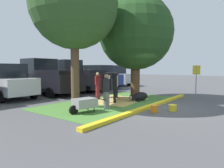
{
  "coord_description": "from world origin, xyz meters",
  "views": [
    {
      "loc": [
        -8.37,
        -3.79,
        1.8
      ],
      "look_at": [
        0.49,
        2.89,
        0.9
      ],
      "focal_mm": 32.42,
      "sensor_mm": 36.0,
      "label": 1
    }
  ],
  "objects_px": {
    "person_handler": "(98,84)",
    "wheelbarrow": "(84,103)",
    "bucket_yellow": "(173,108)",
    "sedan_red": "(113,76)",
    "pickup_truck_black": "(46,78)",
    "parking_sign": "(196,75)",
    "sedan_silver": "(6,82)",
    "shade_tree_left": "(74,5)",
    "calf_lying": "(140,97)",
    "cow_holstein": "(111,81)",
    "person_visitor_near": "(106,91)",
    "bucket_orange": "(154,109)",
    "shade_tree_right": "(136,33)",
    "sedan_blue": "(98,77)",
    "pickup_truck_maroon": "(74,76)"
  },
  "relations": [
    {
      "from": "cow_holstein",
      "to": "pickup_truck_black",
      "type": "bearing_deg",
      "value": 92.69
    },
    {
      "from": "person_visitor_near",
      "to": "bucket_yellow",
      "type": "relative_size",
      "value": 4.49
    },
    {
      "from": "person_handler",
      "to": "sedan_red",
      "type": "xyz_separation_m",
      "value": [
        7.35,
        4.41,
        0.17
      ]
    },
    {
      "from": "cow_holstein",
      "to": "pickup_truck_black",
      "type": "relative_size",
      "value": 0.52
    },
    {
      "from": "wheelbarrow",
      "to": "bucket_yellow",
      "type": "height_order",
      "value": "wheelbarrow"
    },
    {
      "from": "shade_tree_right",
      "to": "cow_holstein",
      "type": "height_order",
      "value": "shade_tree_right"
    },
    {
      "from": "shade_tree_right",
      "to": "bucket_orange",
      "type": "bearing_deg",
      "value": -137.82
    },
    {
      "from": "wheelbarrow",
      "to": "pickup_truck_black",
      "type": "distance_m",
      "value": 6.79
    },
    {
      "from": "shade_tree_right",
      "to": "sedan_silver",
      "type": "xyz_separation_m",
      "value": [
        -4.61,
        6.02,
        -2.82
      ]
    },
    {
      "from": "shade_tree_right",
      "to": "sedan_silver",
      "type": "distance_m",
      "value": 8.09
    },
    {
      "from": "shade_tree_left",
      "to": "sedan_red",
      "type": "xyz_separation_m",
      "value": [
        10.07,
        5.42,
        -3.55
      ]
    },
    {
      "from": "person_visitor_near",
      "to": "sedan_red",
      "type": "bearing_deg",
      "value": 35.53
    },
    {
      "from": "shade_tree_right",
      "to": "sedan_blue",
      "type": "distance_m",
      "value": 7.16
    },
    {
      "from": "shade_tree_right",
      "to": "calf_lying",
      "type": "relative_size",
      "value": 4.49
    },
    {
      "from": "shade_tree_left",
      "to": "shade_tree_right",
      "type": "xyz_separation_m",
      "value": [
        4.01,
        -0.77,
        -0.72
      ]
    },
    {
      "from": "shade_tree_left",
      "to": "bucket_orange",
      "type": "height_order",
      "value": "shade_tree_left"
    },
    {
      "from": "shade_tree_left",
      "to": "calf_lying",
      "type": "xyz_separation_m",
      "value": [
        3.29,
        -1.51,
        -4.29
      ]
    },
    {
      "from": "calf_lying",
      "to": "pickup_truck_black",
      "type": "relative_size",
      "value": 0.24
    },
    {
      "from": "person_visitor_near",
      "to": "pickup_truck_maroon",
      "type": "distance_m",
      "value": 7.81
    },
    {
      "from": "bucket_yellow",
      "to": "pickup_truck_black",
      "type": "xyz_separation_m",
      "value": [
        0.19,
        8.91,
        0.97
      ]
    },
    {
      "from": "bucket_orange",
      "to": "sedan_red",
      "type": "height_order",
      "value": "sedan_red"
    },
    {
      "from": "parking_sign",
      "to": "pickup_truck_maroon",
      "type": "height_order",
      "value": "pickup_truck_maroon"
    },
    {
      "from": "wheelbarrow",
      "to": "bucket_yellow",
      "type": "xyz_separation_m",
      "value": [
        2.45,
        -2.69,
        -0.24
      ]
    },
    {
      "from": "person_visitor_near",
      "to": "bucket_yellow",
      "type": "xyz_separation_m",
      "value": [
        1.4,
        -2.4,
        -0.68
      ]
    },
    {
      "from": "cow_holstein",
      "to": "parking_sign",
      "type": "xyz_separation_m",
      "value": [
        4.64,
        -3.15,
        0.26
      ]
    },
    {
      "from": "sedan_red",
      "to": "shade_tree_left",
      "type": "bearing_deg",
      "value": -151.7
    },
    {
      "from": "person_handler",
      "to": "sedan_blue",
      "type": "relative_size",
      "value": 0.34
    },
    {
      "from": "sedan_blue",
      "to": "sedan_silver",
      "type": "bearing_deg",
      "value": 177.95
    },
    {
      "from": "person_visitor_near",
      "to": "sedan_silver",
      "type": "bearing_deg",
      "value": 98.95
    },
    {
      "from": "person_handler",
      "to": "wheelbarrow",
      "type": "height_order",
      "value": "person_handler"
    },
    {
      "from": "pickup_truck_black",
      "to": "wheelbarrow",
      "type": "bearing_deg",
      "value": -113.02
    },
    {
      "from": "cow_holstein",
      "to": "calf_lying",
      "type": "xyz_separation_m",
      "value": [
        0.99,
        -1.21,
        -0.86
      ]
    },
    {
      "from": "shade_tree_left",
      "to": "bucket_orange",
      "type": "distance_m",
      "value": 5.63
    },
    {
      "from": "bucket_orange",
      "to": "shade_tree_right",
      "type": "bearing_deg",
      "value": 42.18
    },
    {
      "from": "calf_lying",
      "to": "sedan_silver",
      "type": "xyz_separation_m",
      "value": [
        -3.89,
        6.75,
        0.75
      ]
    },
    {
      "from": "bucket_yellow",
      "to": "sedan_red",
      "type": "xyz_separation_m",
      "value": [
        8.22,
        9.27,
        0.84
      ]
    },
    {
      "from": "cow_holstein",
      "to": "pickup_truck_maroon",
      "type": "height_order",
      "value": "pickup_truck_maroon"
    },
    {
      "from": "parking_sign",
      "to": "sedan_silver",
      "type": "height_order",
      "value": "sedan_silver"
    },
    {
      "from": "sedan_silver",
      "to": "pickup_truck_maroon",
      "type": "height_order",
      "value": "pickup_truck_maroon"
    },
    {
      "from": "sedan_red",
      "to": "sedan_silver",
      "type": "bearing_deg",
      "value": -179.04
    },
    {
      "from": "shade_tree_left",
      "to": "pickup_truck_black",
      "type": "bearing_deg",
      "value": 68.07
    },
    {
      "from": "parking_sign",
      "to": "sedan_red",
      "type": "xyz_separation_m",
      "value": [
        3.14,
        8.86,
        -0.38
      ]
    },
    {
      "from": "bucket_yellow",
      "to": "pickup_truck_black",
      "type": "bearing_deg",
      "value": 88.75
    },
    {
      "from": "wheelbarrow",
      "to": "pickup_truck_maroon",
      "type": "xyz_separation_m",
      "value": [
        5.22,
        6.3,
        0.73
      ]
    },
    {
      "from": "sedan_silver",
      "to": "pickup_truck_maroon",
      "type": "bearing_deg",
      "value": -1.01
    },
    {
      "from": "cow_holstein",
      "to": "bucket_orange",
      "type": "distance_m",
      "value": 3.37
    },
    {
      "from": "shade_tree_right",
      "to": "pickup_truck_maroon",
      "type": "bearing_deg",
      "value": 84.13
    },
    {
      "from": "shade_tree_right",
      "to": "bucket_orange",
      "type": "xyz_separation_m",
      "value": [
        -2.82,
        -2.56,
        -3.66
      ]
    },
    {
      "from": "cow_holstein",
      "to": "sedan_silver",
      "type": "distance_m",
      "value": 6.25
    },
    {
      "from": "bucket_orange",
      "to": "sedan_blue",
      "type": "relative_size",
      "value": 0.07
    }
  ]
}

